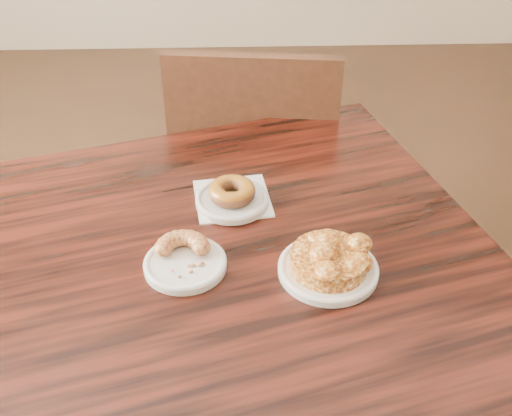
{
  "coord_description": "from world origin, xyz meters",
  "views": [
    {
      "loc": [
        -0.22,
        -1.03,
        1.5
      ],
      "look_at": [
        -0.19,
        -0.11,
        0.8
      ],
      "focal_mm": 45.0,
      "sensor_mm": 36.0,
      "label": 1
    }
  ],
  "objects_px": {
    "apple_fritter": "(329,257)",
    "cruller_fragment": "(184,255)",
    "chair_far": "(258,174)",
    "cafe_table": "(246,384)",
    "glazed_donut": "(232,191)"
  },
  "relations": [
    {
      "from": "apple_fritter",
      "to": "cruller_fragment",
      "type": "height_order",
      "value": "apple_fritter"
    },
    {
      "from": "chair_far",
      "to": "glazed_donut",
      "type": "distance_m",
      "value": 0.64
    },
    {
      "from": "cafe_table",
      "to": "apple_fritter",
      "type": "xyz_separation_m",
      "value": [
        0.14,
        -0.06,
        0.41
      ]
    },
    {
      "from": "chair_far",
      "to": "glazed_donut",
      "type": "height_order",
      "value": "chair_far"
    },
    {
      "from": "chair_far",
      "to": "cruller_fragment",
      "type": "height_order",
      "value": "chair_far"
    },
    {
      "from": "chair_far",
      "to": "glazed_donut",
      "type": "bearing_deg",
      "value": 88.98
    },
    {
      "from": "cafe_table",
      "to": "cruller_fragment",
      "type": "height_order",
      "value": "cruller_fragment"
    },
    {
      "from": "chair_far",
      "to": "apple_fritter",
      "type": "distance_m",
      "value": 0.82
    },
    {
      "from": "chair_far",
      "to": "cafe_table",
      "type": "bearing_deg",
      "value": 92.06
    },
    {
      "from": "apple_fritter",
      "to": "chair_far",
      "type": "bearing_deg",
      "value": 97.08
    },
    {
      "from": "chair_far",
      "to": "apple_fritter",
      "type": "height_order",
      "value": "chair_far"
    },
    {
      "from": "cafe_table",
      "to": "cruller_fragment",
      "type": "xyz_separation_m",
      "value": [
        -0.1,
        -0.04,
        0.4
      ]
    },
    {
      "from": "chair_far",
      "to": "cruller_fragment",
      "type": "distance_m",
      "value": 0.81
    },
    {
      "from": "cafe_table",
      "to": "glazed_donut",
      "type": "distance_m",
      "value": 0.43
    },
    {
      "from": "apple_fritter",
      "to": "glazed_donut",
      "type": "bearing_deg",
      "value": 129.26
    }
  ]
}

